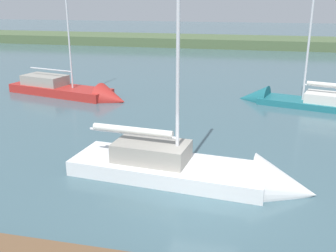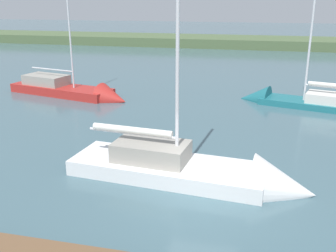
{
  "view_description": "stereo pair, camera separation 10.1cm",
  "coord_description": "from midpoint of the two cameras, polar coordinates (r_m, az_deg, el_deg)",
  "views": [
    {
      "loc": [
        -1.45,
        11.27,
        6.27
      ],
      "look_at": [
        1.96,
        -3.57,
        1.28
      ],
      "focal_mm": 41.86,
      "sensor_mm": 36.0,
      "label": 1
    },
    {
      "loc": [
        -1.55,
        11.25,
        6.27
      ],
      "look_at": [
        1.96,
        -3.57,
        1.28
      ],
      "focal_mm": 41.86,
      "sensor_mm": 36.0,
      "label": 2
    }
  ],
  "objects": [
    {
      "name": "ground_plane",
      "position": [
        12.98,
        4.77,
        -10.84
      ],
      "size": [
        200.0,
        200.0,
        0.0
      ],
      "primitive_type": "plane",
      "color": "#42606B"
    },
    {
      "name": "far_shoreline",
      "position": [
        55.29,
        11.52,
        11.27
      ],
      "size": [
        180.0,
        8.0,
        2.4
      ],
      "primitive_type": "cube",
      "color": "#4C603D",
      "rests_on": "ground_plane"
    },
    {
      "name": "sailboat_near_dock",
      "position": [
        25.38,
        17.5,
        3.27
      ],
      "size": [
        8.34,
        4.02,
        9.94
      ],
      "rotation": [
        0.0,
        0.0,
        -0.26
      ],
      "color": "#1E6B75",
      "rests_on": "ground_plane"
    },
    {
      "name": "sailboat_far_left",
      "position": [
        14.18,
        5.41,
        -7.33
      ],
      "size": [
        8.93,
        3.14,
        10.16
      ],
      "rotation": [
        0.0,
        0.0,
        3.05
      ],
      "color": "white",
      "rests_on": "ground_plane"
    },
    {
      "name": "sailboat_far_right",
      "position": [
        27.08,
        -13.76,
        4.67
      ],
      "size": [
        9.11,
        4.06,
        10.82
      ],
      "rotation": [
        0.0,
        0.0,
        2.91
      ],
      "color": "#B22823",
      "rests_on": "ground_plane"
    }
  ]
}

